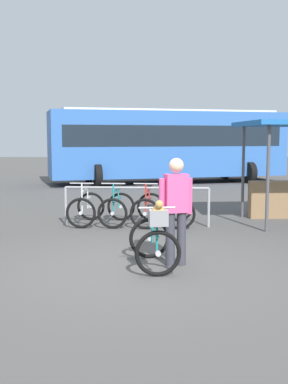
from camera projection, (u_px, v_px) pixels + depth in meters
The scene contains 9 objects.
ground_plane at pixel (137, 268), 7.12m from camera, with size 80.00×80.00×0.00m, color #514F4C.
bike_rack_rail at pixel (136, 196), 10.39m from camera, with size 3.20×0.33×0.88m.
racked_bike_white at pixel (86, 208), 10.68m from camera, with size 0.78×1.17×0.97m.
racked_bike_teal at pixel (117, 208), 10.63m from camera, with size 0.81×1.18×0.97m.
racked_bike_red at pixel (148, 209), 10.58m from camera, with size 0.83×1.21×0.98m.
racked_bike_black at pixel (180, 209), 10.53m from camera, with size 0.74×1.16×0.98m.
featured_bicycle at pixel (155, 237), 7.01m from camera, with size 0.76×1.23×1.09m.
person_with_featured_bike at pixel (176, 207), 7.18m from camera, with size 0.52×0.28×1.64m.
bus_distant at pixel (168, 142), 20.32m from camera, with size 10.31×4.96×3.08m.
Camera 1 is at (0.01, -6.94, 1.95)m, focal length 44.46 mm.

